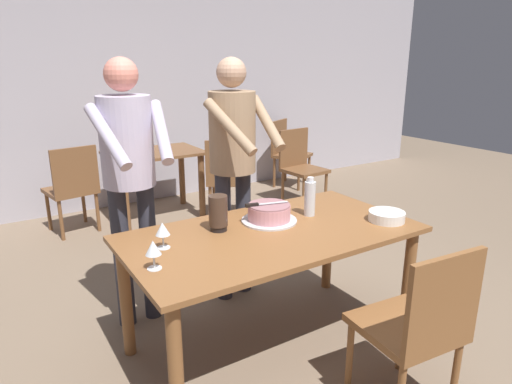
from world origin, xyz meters
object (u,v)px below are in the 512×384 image
at_px(water_bottle, 310,198).
at_px(background_chair_3, 287,150).
at_px(background_chair_2, 73,186).
at_px(chair_near_side, 418,324).
at_px(wine_glass_far, 153,249).
at_px(hurricane_lamp, 218,213).
at_px(wine_glass_near, 163,230).
at_px(cake_on_platter, 269,213).
at_px(person_standing_beside, 129,166).
at_px(plate_stack, 387,216).
at_px(background_chair_1, 228,176).
at_px(cake_knife, 258,205).
at_px(person_cutting_cake, 233,154).
at_px(main_dining_table, 272,248).
at_px(background_chair_0, 300,164).
at_px(background_table, 155,166).

xyz_separation_m(water_bottle, background_chair_3, (1.89, 2.81, -0.37)).
bearing_deg(background_chair_2, chair_near_side, -75.15).
distance_m(wine_glass_far, hurricane_lamp, 0.57).
height_order(wine_glass_far, water_bottle, water_bottle).
relative_size(wine_glass_near, background_chair_3, 0.16).
bearing_deg(cake_on_platter, person_standing_beside, 140.95).
height_order(plate_stack, background_chair_1, background_chair_1).
bearing_deg(background_chair_3, cake_on_platter, -128.02).
bearing_deg(water_bottle, cake_knife, 170.31).
height_order(hurricane_lamp, person_cutting_cake, person_cutting_cake).
bearing_deg(main_dining_table, background_chair_3, 52.44).
distance_m(wine_glass_far, water_bottle, 1.12).
distance_m(cake_knife, background_chair_2, 2.54).
bearing_deg(plate_stack, wine_glass_near, 165.45).
height_order(wine_glass_far, background_chair_1, background_chair_1).
bearing_deg(water_bottle, cake_on_platter, 171.36).
distance_m(cake_knife, hurricane_lamp, 0.26).
xyz_separation_m(cake_on_platter, background_chair_3, (2.17, 2.77, -0.31)).
bearing_deg(cake_knife, background_chair_0, 46.69).
distance_m(wine_glass_near, background_chair_0, 3.24).
bearing_deg(cake_on_platter, wine_glass_near, -176.90).
relative_size(main_dining_table, water_bottle, 6.78).
bearing_deg(background_chair_1, background_chair_2, 162.42).
relative_size(hurricane_lamp, background_chair_1, 0.23).
relative_size(background_chair_1, background_chair_2, 1.00).
relative_size(plate_stack, background_chair_3, 0.24).
height_order(chair_near_side, background_table, chair_near_side).
relative_size(water_bottle, chair_near_side, 0.28).
xyz_separation_m(main_dining_table, cake_knife, (0.01, 0.16, 0.22)).
distance_m(water_bottle, person_cutting_cake, 0.64).
height_order(hurricane_lamp, background_chair_2, hurricane_lamp).
bearing_deg(water_bottle, background_chair_2, 111.49).
relative_size(main_dining_table, wine_glass_far, 11.77).
bearing_deg(background_chair_0, background_table, 163.23).
bearing_deg(person_standing_beside, background_chair_2, 90.84).
bearing_deg(background_chair_0, main_dining_table, -131.16).
height_order(cake_knife, background_chair_2, background_chair_2).
xyz_separation_m(cake_on_platter, cake_knife, (-0.07, 0.02, 0.06)).
distance_m(wine_glass_far, person_cutting_cake, 1.18).
distance_m(chair_near_side, background_chair_1, 3.01).
bearing_deg(plate_stack, cake_on_platter, 148.47).
xyz_separation_m(main_dining_table, cake_on_platter, (0.08, 0.15, 0.15)).
height_order(cake_on_platter, background_table, cake_on_platter).
bearing_deg(water_bottle, wine_glass_near, 179.71).
relative_size(person_cutting_cake, background_chair_0, 1.91).
xyz_separation_m(cake_on_platter, wine_glass_far, (-0.82, -0.25, 0.05)).
xyz_separation_m(plate_stack, chair_near_side, (-0.41, -0.59, -0.29)).
distance_m(wine_glass_far, chair_near_side, 1.31).
relative_size(background_chair_0, background_chair_1, 1.00).
bearing_deg(background_chair_2, plate_stack, -65.03).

